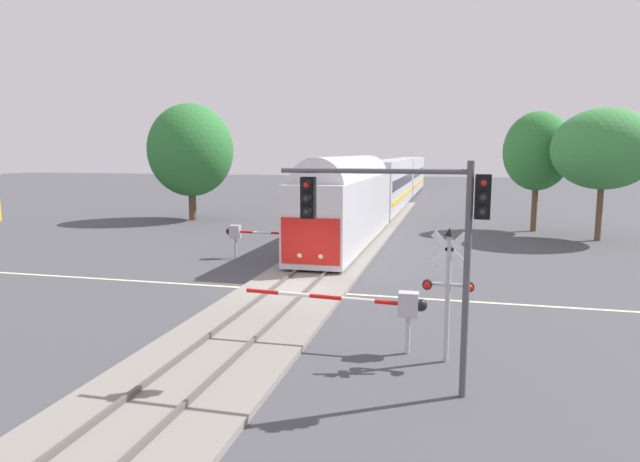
% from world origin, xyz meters
% --- Properties ---
extents(ground_plane, '(220.00, 220.00, 0.00)m').
position_xyz_m(ground_plane, '(0.00, 0.00, 0.00)').
color(ground_plane, '#47474C').
extents(road_centre_stripe, '(44.00, 0.20, 0.01)m').
position_xyz_m(road_centre_stripe, '(0.00, 0.00, 0.00)').
color(road_centre_stripe, beige).
rests_on(road_centre_stripe, ground).
extents(railway_track, '(4.40, 80.00, 0.32)m').
position_xyz_m(railway_track, '(0.00, 0.00, 0.10)').
color(railway_track, gray).
rests_on(railway_track, ground).
extents(commuter_train, '(3.04, 65.94, 5.16)m').
position_xyz_m(commuter_train, '(0.00, 33.39, 2.73)').
color(commuter_train, silver).
rests_on(commuter_train, railway_track).
extents(crossing_gate_near, '(5.42, 0.40, 1.80)m').
position_xyz_m(crossing_gate_near, '(4.60, -6.12, 1.40)').
color(crossing_gate_near, '#B7B7BC').
rests_on(crossing_gate_near, ground).
extents(crossing_signal_mast, '(1.36, 0.44, 3.73)m').
position_xyz_m(crossing_signal_mast, '(6.23, -6.53, 2.28)').
color(crossing_signal_mast, '#B2B2B7').
rests_on(crossing_signal_mast, ground).
extents(crossing_gate_far, '(5.75, 0.40, 1.80)m').
position_xyz_m(crossing_gate_far, '(-4.53, 6.12, 1.39)').
color(crossing_gate_far, '#B7B7BC').
rests_on(crossing_gate_far, ground).
extents(traffic_signal_near_right, '(4.86, 0.38, 5.54)m').
position_xyz_m(traffic_signal_near_right, '(5.37, -8.66, 4.18)').
color(traffic_signal_near_right, '#4C4C51').
rests_on(traffic_signal_near_right, ground).
extents(oak_far_right, '(4.76, 4.76, 8.60)m').
position_xyz_m(oak_far_right, '(12.02, 20.84, 5.77)').
color(oak_far_right, brown).
rests_on(oak_far_right, ground).
extents(maple_right_background, '(6.42, 6.42, 8.51)m').
position_xyz_m(maple_right_background, '(15.49, 17.23, 5.91)').
color(maple_right_background, brown).
rests_on(maple_right_background, ground).
extents(pine_left_background, '(7.06, 7.06, 9.72)m').
position_xyz_m(pine_left_background, '(-15.16, 21.01, 5.86)').
color(pine_left_background, brown).
rests_on(pine_left_background, ground).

